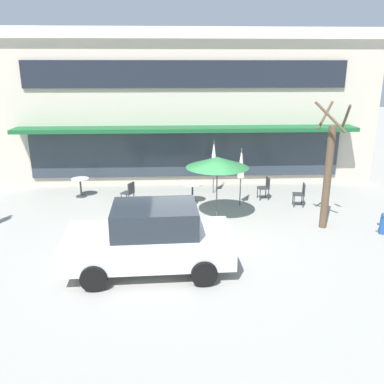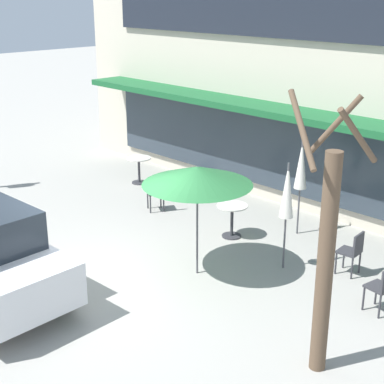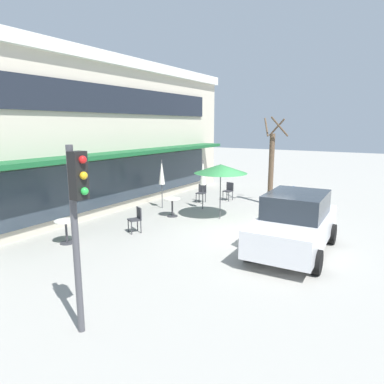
# 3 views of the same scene
# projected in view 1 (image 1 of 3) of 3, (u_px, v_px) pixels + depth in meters

# --- Properties ---
(ground_plane) EXTENTS (80.00, 80.00, 0.00)m
(ground_plane) POSITION_uv_depth(u_px,v_px,m) (193.00, 239.00, 12.41)
(ground_plane) COLOR #9E9B93
(building_facade) EXTENTS (16.71, 9.10, 6.57)m
(building_facade) POSITION_uv_depth(u_px,v_px,m) (184.00, 102.00, 20.92)
(building_facade) COLOR beige
(building_facade) RESTS_ON ground
(cafe_table_near_wall) EXTENTS (0.70, 0.70, 0.76)m
(cafe_table_near_wall) POSITION_uv_depth(u_px,v_px,m) (80.00, 184.00, 16.30)
(cafe_table_near_wall) COLOR #333338
(cafe_table_near_wall) RESTS_ON ground
(cafe_table_streetside) EXTENTS (0.70, 0.70, 0.76)m
(cafe_table_streetside) POSITION_uv_depth(u_px,v_px,m) (192.00, 190.00, 15.58)
(cafe_table_streetside) COLOR #333338
(cafe_table_streetside) RESTS_ON ground
(patio_umbrella_green_folded) EXTENTS (2.10, 2.10, 2.20)m
(patio_umbrella_green_folded) POSITION_uv_depth(u_px,v_px,m) (217.00, 162.00, 13.42)
(patio_umbrella_green_folded) COLOR #4C4C51
(patio_umbrella_green_folded) RESTS_ON ground
(patio_umbrella_cream_folded) EXTENTS (0.28, 0.28, 2.20)m
(patio_umbrella_cream_folded) POSITION_uv_depth(u_px,v_px,m) (214.00, 155.00, 16.44)
(patio_umbrella_cream_folded) COLOR #4C4C51
(patio_umbrella_cream_folded) RESTS_ON ground
(patio_umbrella_corner_open) EXTENTS (0.28, 0.28, 2.20)m
(patio_umbrella_corner_open) POSITION_uv_depth(u_px,v_px,m) (241.00, 164.00, 14.93)
(patio_umbrella_corner_open) COLOR #4C4C51
(patio_umbrella_corner_open) RESTS_ON ground
(cafe_chair_0) EXTENTS (0.44, 0.44, 0.89)m
(cafe_chair_0) POSITION_uv_depth(u_px,v_px,m) (265.00, 186.00, 15.99)
(cafe_chair_0) COLOR #333338
(cafe_chair_0) RESTS_ON ground
(cafe_chair_1) EXTENTS (0.54, 0.54, 0.89)m
(cafe_chair_1) POSITION_uv_depth(u_px,v_px,m) (129.00, 192.00, 15.31)
(cafe_chair_1) COLOR #333338
(cafe_chair_1) RESTS_ON ground
(cafe_chair_2) EXTENTS (0.46, 0.46, 0.89)m
(cafe_chair_2) POSITION_uv_depth(u_px,v_px,m) (301.00, 193.00, 15.18)
(cafe_chair_2) COLOR #333338
(cafe_chair_2) RESTS_ON ground
(parked_sedan) EXTENTS (4.27, 2.15, 1.76)m
(parked_sedan) POSITION_uv_depth(u_px,v_px,m) (151.00, 239.00, 10.31)
(parked_sedan) COLOR silver
(parked_sedan) RESTS_ON ground
(street_tree) EXTENTS (1.16, 1.17, 4.08)m
(street_tree) POSITION_uv_depth(u_px,v_px,m) (328.00, 173.00, 12.79)
(street_tree) COLOR brown
(street_tree) RESTS_ON ground
(fire_hydrant) EXTENTS (0.36, 0.20, 0.71)m
(fire_hydrant) POSITION_uv_depth(u_px,v_px,m) (383.00, 223.00, 12.72)
(fire_hydrant) COLOR #1E4C8C
(fire_hydrant) RESTS_ON ground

